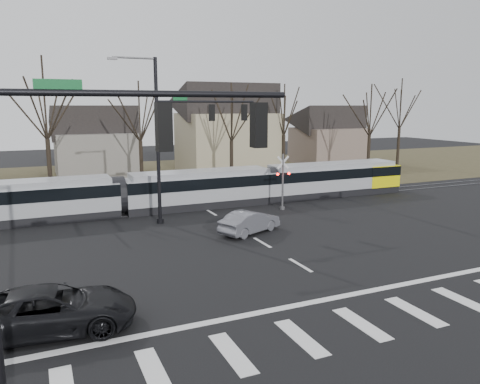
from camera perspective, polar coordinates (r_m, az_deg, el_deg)
name	(u,v)px	position (r m, az deg, el deg)	size (l,w,h in m)	color
ground	(325,280)	(20.73, 10.28, -10.45)	(140.00, 140.00, 0.00)	black
grass_verge	(151,177)	(49.74, -10.78, 1.82)	(140.00, 28.00, 0.01)	#38331E
crosswalk	(389,317)	(17.84, 17.70, -14.36)	(27.00, 2.60, 0.01)	silver
stop_line	(350,295)	(19.38, 13.32, -12.08)	(28.00, 0.35, 0.01)	silver
lane_dashes	(202,207)	(34.58, -4.70, -1.80)	(0.18, 30.00, 0.01)	silver
rail_pair	(203,207)	(34.39, -4.59, -1.83)	(90.00, 1.52, 0.06)	#59595E
tram	(199,187)	(34.24, -5.03, 0.56)	(35.54, 2.64, 2.69)	gray
sedan	(250,222)	(27.35, 1.20, -3.65)	(4.28, 2.95, 1.34)	#5B5C64
suv	(51,310)	(16.98, -22.03, -13.17)	(5.70, 3.11, 1.52)	black
signal_pole_near_left	(70,188)	(10.10, -20.02, 0.43)	(9.28, 0.44, 10.20)	black
signal_pole_far	(182,132)	(29.76, -7.04, 7.24)	(9.28, 0.44, 10.20)	black
rail_crossing_signal	(283,184)	(33.35, 5.23, 1.02)	(1.08, 0.36, 4.00)	#59595B
tree_row	(186,131)	(43.98, -6.64, 7.36)	(59.20, 7.20, 10.00)	black
house_b	(95,138)	(52.40, -17.30, 6.33)	(8.64, 7.56, 7.65)	slate
house_c	(227,125)	(52.92, -1.61, 8.20)	(10.80, 8.64, 10.10)	gray
house_d	(328,132)	(61.91, 10.74, 7.18)	(8.64, 7.56, 7.65)	#6A594E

